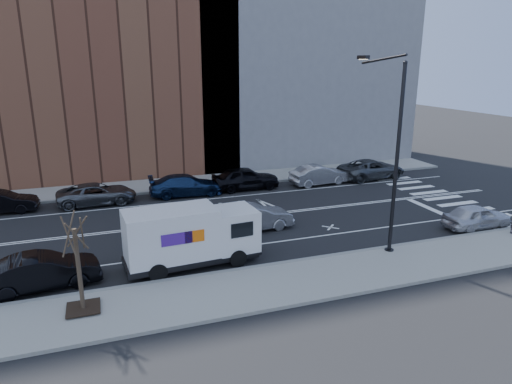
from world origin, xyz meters
TOP-DOWN VIEW (x-y plane):
  - ground at (0.00, 0.00)m, footprint 120.00×120.00m
  - sidewalk_near at (0.00, -8.80)m, footprint 44.00×3.60m
  - sidewalk_far at (0.00, 8.80)m, footprint 44.00×3.60m
  - curb_near at (0.00, -7.00)m, footprint 44.00×0.25m
  - curb_far at (0.00, 7.00)m, footprint 44.00×0.25m
  - crosswalk at (16.00, 0.00)m, footprint 3.00×14.00m
  - road_markings at (0.00, 0.00)m, footprint 40.00×8.60m
  - bldg_brick at (-8.00, 15.60)m, footprint 26.00×10.00m
  - bldg_concrete at (12.00, 15.60)m, footprint 20.00×10.00m
  - streetlight at (7.00, -6.91)m, footprint 0.44×4.02m
  - street_tree at (-7.00, -8.40)m, footprint 1.20×1.20m
  - fedex_van at (-2.37, -5.60)m, footprint 6.21×2.53m
  - far_parked_b at (-11.90, 5.66)m, footprint 4.22×1.62m
  - far_parked_c at (-6.33, 5.64)m, footprint 5.04×2.48m
  - far_parked_d at (-0.45, 5.74)m, footprint 5.16×2.31m
  - far_parked_e at (3.92, 5.87)m, footprint 4.92×2.01m
  - far_parked_f at (9.61, 5.32)m, footprint 4.63×1.97m
  - far_parked_g at (14.40, 5.65)m, footprint 5.68×3.01m
  - driving_sedan at (1.75, -2.22)m, footprint 4.56×1.90m
  - near_parked_rear_a at (-8.55, -5.77)m, footprint 4.65×2.14m
  - near_parked_front at (13.65, -6.04)m, footprint 4.01×1.67m

SIDE VIEW (x-z plane):
  - ground at x=0.00m, z-range 0.00..0.00m
  - crosswalk at x=16.00m, z-range 0.00..0.01m
  - road_markings at x=0.00m, z-range 0.00..0.01m
  - sidewalk_near at x=0.00m, z-range 0.00..0.15m
  - sidewalk_far at x=0.00m, z-range 0.00..0.15m
  - curb_near at x=0.00m, z-range 0.00..0.17m
  - curb_far at x=0.00m, z-range 0.00..0.17m
  - near_parked_front at x=13.65m, z-range 0.00..1.36m
  - far_parked_b at x=-11.90m, z-range 0.00..1.37m
  - far_parked_c at x=-6.33m, z-range 0.00..1.38m
  - driving_sedan at x=1.75m, z-range 0.00..1.47m
  - far_parked_d at x=-0.45m, z-range 0.00..1.47m
  - near_parked_rear_a at x=-8.55m, z-range 0.00..1.48m
  - far_parked_f at x=9.61m, z-range 0.00..1.48m
  - far_parked_g at x=14.40m, z-range 0.00..1.52m
  - far_parked_e at x=3.92m, z-range 0.00..1.67m
  - street_tree at x=-7.00m, z-range -0.42..3.33m
  - fedex_van at x=-2.37m, z-range 0.07..2.84m
  - streetlight at x=7.00m, z-range 0.41..9.75m
  - bldg_brick at x=-8.00m, z-range 0.00..22.00m
  - bldg_concrete at x=12.00m, z-range 0.00..26.00m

